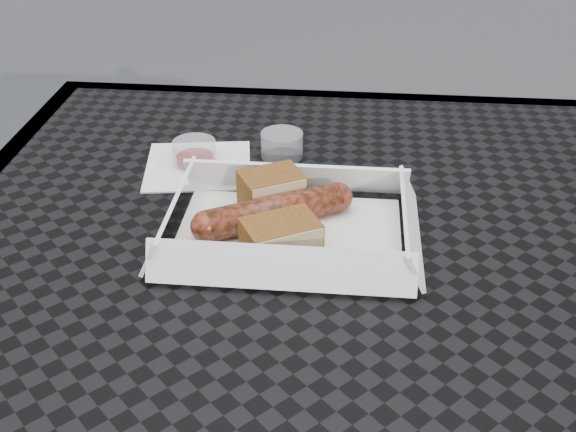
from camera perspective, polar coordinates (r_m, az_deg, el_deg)
The scene contains 9 objects.
patio_table at distance 0.74m, azimuth 2.47°, elevation -7.33°, with size 0.80×0.80×0.74m.
food_tray at distance 0.71m, azimuth 0.08°, elevation -1.49°, with size 0.22×0.15×0.00m, color white.
bratwurst at distance 0.72m, azimuth -1.11°, elevation 0.36°, with size 0.15×0.10×0.03m.
bread_near at distance 0.75m, azimuth -1.32°, elevation 2.04°, with size 0.06×0.04×0.04m, color brown.
bread_far at distance 0.67m, azimuth -0.57°, elevation -1.74°, with size 0.07×0.05×0.04m, color brown.
veg_garnish at distance 0.67m, azimuth 4.61°, elevation -3.93°, with size 0.03×0.03×0.00m.
napkin at distance 0.85m, azimuth -7.10°, elevation 3.96°, with size 0.12×0.12×0.00m, color white.
condiment_cup_sauce at distance 0.85m, azimuth -7.39°, elevation 4.93°, with size 0.05×0.05×0.03m, color maroon.
condiment_cup_empty at distance 0.86m, azimuth -0.48°, elevation 5.65°, with size 0.05×0.05×0.03m, color silver.
Camera 1 is at (0.02, -0.58, 1.14)m, focal length 45.00 mm.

